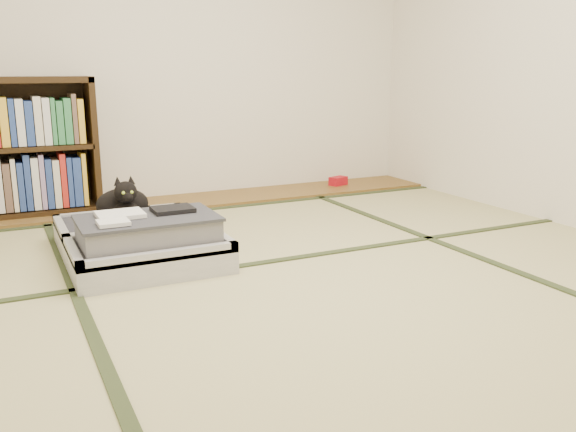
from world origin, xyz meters
name	(u,v)px	position (x,y,z in m)	size (l,w,h in m)	color
floor	(311,285)	(0.00, 0.00, 0.00)	(4.50, 4.50, 0.00)	tan
wood_strip	(186,201)	(0.00, 2.00, 0.01)	(4.00, 0.50, 0.02)	brown
red_item	(338,181)	(1.34, 2.03, 0.06)	(0.15, 0.09, 0.07)	#AF0E19
tatami_borders	(268,256)	(0.00, 0.49, 0.00)	(4.00, 4.50, 0.01)	#2D381E
suitcase	(140,240)	(-0.62, 0.75, 0.10)	(0.76, 1.01, 0.30)	#B6B5BA
cat	(124,203)	(-0.64, 1.04, 0.25)	(0.34, 0.34, 0.27)	black
cable_coil	(155,214)	(-0.46, 1.08, 0.16)	(0.10, 0.10, 0.03)	white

